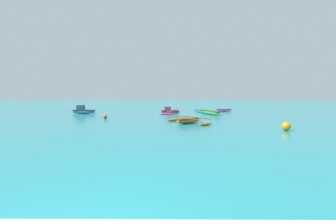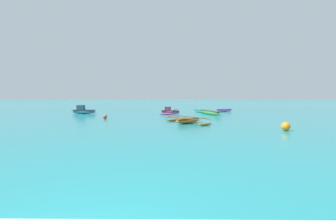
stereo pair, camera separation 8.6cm
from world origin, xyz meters
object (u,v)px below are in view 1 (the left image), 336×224
object	(u,v)px
mooring_buoy_1	(286,126)
mooring_buoy_0	(105,117)
moored_boat_0	(224,110)
moored_boat_2	(170,111)
moored_boat_1	(188,120)
moored_boat_4	(83,111)
moored_boat_5	(210,112)
moored_boat_3	(201,111)

from	to	relation	value
mooring_buoy_1	mooring_buoy_0	bearing A→B (deg)	152.26
moored_boat_0	moored_boat_2	bearing A→B (deg)	-170.22
moored_boat_1	moored_boat_4	size ratio (longest dim) A/B	1.33
moored_boat_2	mooring_buoy_1	world-z (taller)	moored_boat_2
moored_boat_4	mooring_buoy_1	size ratio (longest dim) A/B	5.32
moored_boat_2	mooring_buoy_1	size ratio (longest dim) A/B	8.24
moored_boat_1	moored_boat_5	distance (m)	8.36
moored_boat_2	mooring_buoy_1	xyz separation A→B (m)	(6.99, -13.07, 0.00)
moored_boat_4	moored_boat_5	bearing A→B (deg)	-2.29
moored_boat_0	mooring_buoy_1	world-z (taller)	mooring_buoy_1
mooring_buoy_0	mooring_buoy_1	bearing A→B (deg)	-27.74
moored_boat_0	moored_boat_4	distance (m)	17.65
moored_boat_2	moored_boat_3	xyz separation A→B (m)	(3.97, 1.63, -0.09)
moored_boat_4	moored_boat_1	bearing A→B (deg)	-35.86
moored_boat_5	mooring_buoy_0	size ratio (longest dim) A/B	10.60
moored_boat_0	moored_boat_2	xyz separation A→B (m)	(-7.18, -3.32, 0.06)
moored_boat_2	moored_boat_0	bearing A→B (deg)	36.85
moored_boat_5	mooring_buoy_1	size ratio (longest dim) A/B	7.75
moored_boat_2	moored_boat_5	bearing A→B (deg)	-8.93
moored_boat_4	mooring_buoy_1	bearing A→B (deg)	-34.25
moored_boat_3	mooring_buoy_1	world-z (taller)	mooring_buoy_1
moored_boat_1	mooring_buoy_0	distance (m)	7.92
moored_boat_1	moored_boat_2	bearing A→B (deg)	59.33
moored_boat_0	moored_boat_5	world-z (taller)	moored_boat_5
moored_boat_4	mooring_buoy_0	size ratio (longest dim) A/B	7.28
moored_boat_1	moored_boat_5	bearing A→B (deg)	29.39
moored_boat_3	moored_boat_4	bearing A→B (deg)	-102.93
mooring_buoy_1	moored_boat_3	bearing A→B (deg)	101.61
moored_boat_2	mooring_buoy_0	distance (m)	8.61
moored_boat_5	mooring_buoy_1	xyz separation A→B (m)	(2.52, -11.35, -0.00)
moored_boat_2	moored_boat_5	xyz separation A→B (m)	(4.47, -1.71, 0.01)
mooring_buoy_1	moored_boat_2	bearing A→B (deg)	118.14
moored_boat_1	moored_boat_5	world-z (taller)	moored_boat_5
moored_boat_1	moored_boat_4	world-z (taller)	moored_boat_4
moored_boat_3	moored_boat_4	xyz separation A→B (m)	(-13.98, -2.29, 0.19)
moored_boat_1	mooring_buoy_0	bearing A→B (deg)	117.27
moored_boat_5	moored_boat_0	bearing A→B (deg)	130.71
moored_boat_5	mooring_buoy_1	distance (m)	11.63
moored_boat_0	mooring_buoy_1	size ratio (longest dim) A/B	4.48
moored_boat_5	moored_boat_2	bearing A→B (deg)	-131.95
moored_boat_4	moored_boat_5	xyz separation A→B (m)	(14.49, -1.05, -0.09)
moored_boat_3	mooring_buoy_1	xyz separation A→B (m)	(3.02, -14.70, 0.10)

